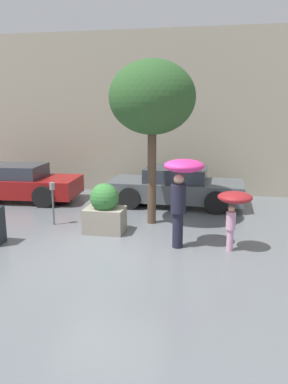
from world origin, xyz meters
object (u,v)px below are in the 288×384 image
(planter_box, at_px, (105,210))
(street_tree, at_px, (152,99))
(parked_car_far, at_px, (15,183))
(parking_meter, at_px, (52,194))
(person_adult, at_px, (182,181))
(parked_car_near, at_px, (176,187))
(person_child, at_px, (234,203))

(planter_box, bearing_deg, street_tree, 43.07)
(parked_car_far, relative_size, parking_meter, 3.84)
(planter_box, bearing_deg, person_adult, -19.27)
(parked_car_near, bearing_deg, planter_box, 156.45)
(parked_car_far, bearing_deg, person_adult, -123.79)
(person_adult, height_order, parked_car_far, person_adult)
(street_tree, bearing_deg, person_adult, -60.68)
(planter_box, height_order, street_tree, street_tree)
(parked_car_near, distance_m, street_tree, 3.63)
(person_child, relative_size, street_tree, 0.31)
(person_child, bearing_deg, planter_box, 121.90)
(street_tree, bearing_deg, parking_meter, -166.16)
(person_child, height_order, parking_meter, person_child)
(person_adult, xyz_separation_m, parking_meter, (-3.64, 1.07, -0.69))
(planter_box, xyz_separation_m, person_child, (3.23, -0.75, 0.52))
(person_child, relative_size, parked_car_far, 0.30)
(street_tree, bearing_deg, person_child, -39.25)
(parked_car_far, height_order, parking_meter, parked_car_far)
(person_child, bearing_deg, street_tree, 95.66)
(parked_car_near, bearing_deg, person_child, -155.11)
(parked_car_near, relative_size, street_tree, 1.01)
(planter_box, xyz_separation_m, street_tree, (1.08, 1.01, 2.84))
(parked_car_near, xyz_separation_m, parked_car_far, (-5.68, -0.33, 0.00))
(parked_car_far, bearing_deg, parked_car_near, -90.13)
(parking_meter, bearing_deg, street_tree, 13.84)
(person_adult, bearing_deg, parked_car_near, 49.96)
(parked_car_near, bearing_deg, parked_car_far, 95.23)
(parked_car_near, distance_m, parking_meter, 4.26)
(planter_box, height_order, parking_meter, planter_box)
(person_child, bearing_deg, parking_meter, 122.06)
(person_adult, height_order, person_child, person_adult)
(parked_car_near, bearing_deg, person_adult, -170.75)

